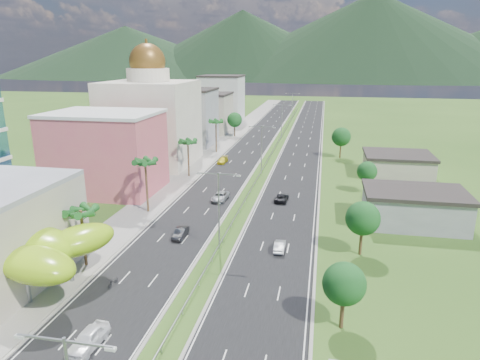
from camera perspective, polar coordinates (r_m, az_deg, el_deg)
The scene contains 34 objects.
ground at distance 51.52m, azimuth -5.48°, elevation -13.82°, with size 500.00×500.00×0.00m, color #2D5119.
road_left at distance 136.71m, azimuth 2.16°, elevation 5.33°, with size 11.00×260.00×0.04m, color black.
road_right at distance 135.25m, azimuth 8.47°, elevation 5.05°, with size 11.00×260.00×0.04m, color black.
sidewalk_left at distance 138.46m, azimuth -1.75°, elevation 5.49°, with size 7.00×260.00×0.12m, color gray.
median_guardrail at distance 118.11m, azimuth 4.39°, elevation 3.86°, with size 0.10×216.06×0.76m.
streetlight_median_b at distance 57.51m, azimuth -2.86°, elevation -3.08°, with size 6.04×0.25×11.00m.
streetlight_median_c at distance 95.50m, azimuth 2.90°, elevation 4.71°, with size 6.04×0.25×11.00m.
streetlight_median_d at distance 139.59m, azimuth 5.58°, elevation 8.29°, with size 6.04×0.25×11.00m.
streetlight_median_e at distance 184.12m, azimuth 7.00°, elevation 10.14°, with size 6.04×0.25×11.00m.
lime_canopy at distance 55.01m, azimuth -27.52°, elevation -7.88°, with size 18.00×15.00×7.40m.
pink_shophouse at distance 87.20m, azimuth -17.46°, elevation 3.37°, with size 20.00×15.00×15.00m, color #D15668.
domed_building at distance 106.97m, azimuth -11.83°, elevation 8.12°, with size 20.00×20.00×28.70m.
midrise_grey at distance 130.30m, azimuth -7.10°, elevation 8.24°, with size 16.00×15.00×16.00m, color gray.
midrise_beige at distance 151.37m, azimuth -4.49°, elevation 8.83°, with size 16.00×15.00×13.00m, color #ADA18F.
midrise_white at distance 173.23m, azimuth -2.46°, elevation 10.62°, with size 16.00×15.00×18.00m, color silver.
shed_near at distance 73.04m, azimuth 22.16°, elevation -3.59°, with size 15.00×10.00×5.00m, color gray.
shed_far at distance 101.85m, azimuth 20.24°, elevation 1.82°, with size 14.00×12.00×4.40m, color #ADA18F.
palm_tree_b at distance 56.27m, azimuth -20.45°, elevation -4.23°, with size 3.60×3.60×8.10m.
palm_tree_c at distance 72.81m, azimuth -12.52°, elevation 2.12°, with size 3.60×3.60×9.60m.
palm_tree_d at distance 94.02m, azimuth -6.97°, elevation 4.92°, with size 3.60×3.60×8.60m.
palm_tree_e at distance 117.56m, azimuth -3.23°, elevation 7.64°, with size 3.60×3.60×9.40m.
leafy_tree_lfar at distance 142.06m, azimuth -0.72°, elevation 8.02°, with size 4.90×4.90×8.05m.
leafy_tree_ra at distance 43.17m, azimuth 13.72°, elevation -13.31°, with size 4.20×4.20×6.90m.
leafy_tree_rb at distance 58.67m, azimuth 16.06°, elevation -4.96°, with size 4.55×4.55×7.47m.
leafy_tree_rc at distance 85.82m, azimuth 16.58°, elevation 1.10°, with size 3.85×3.85×6.33m.
leafy_tree_rd at distance 114.55m, azimuth 13.35°, elevation 5.62°, with size 4.90×4.90×8.05m.
mountain_ridge at distance 495.55m, azimuth 16.87°, elevation 12.52°, with size 860.00×140.00×90.00m, color black, non-canonical shape.
car_white_near_left at distance 43.85m, azimuth -19.58°, elevation -19.34°, with size 2.01×4.98×1.70m, color white.
car_dark_left at distance 63.89m, azimuth -7.94°, elevation -6.99°, with size 1.47×4.22×1.39m, color black.
car_silver_mid_left at distance 79.14m, azimuth -2.66°, elevation -2.20°, with size 2.44×5.28×1.47m, color #9C9EA3.
car_yellow_far_left at distance 106.93m, azimuth -2.34°, elevation 2.66°, with size 1.95×4.80×1.39m, color gold.
car_silver_right at distance 59.49m, azimuth 5.32°, elevation -8.74°, with size 1.40×4.03×1.33m, color #B4B6BC.
car_dark_far_right at distance 79.03m, azimuth 5.57°, elevation -2.36°, with size 2.11×4.59×1.27m, color black.
motorcycle at distance 52.94m, azimuth -16.58°, elevation -12.73°, with size 0.63×2.07×1.32m, color black.
Camera 1 is at (13.21, -42.67, 25.68)m, focal length 32.00 mm.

